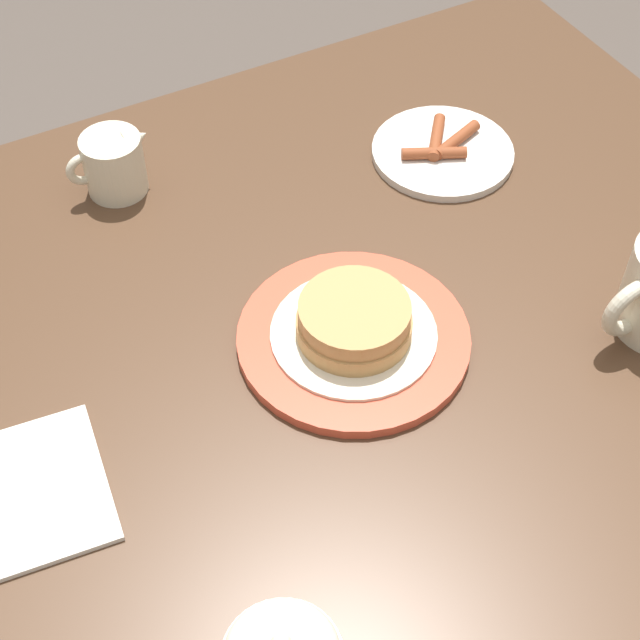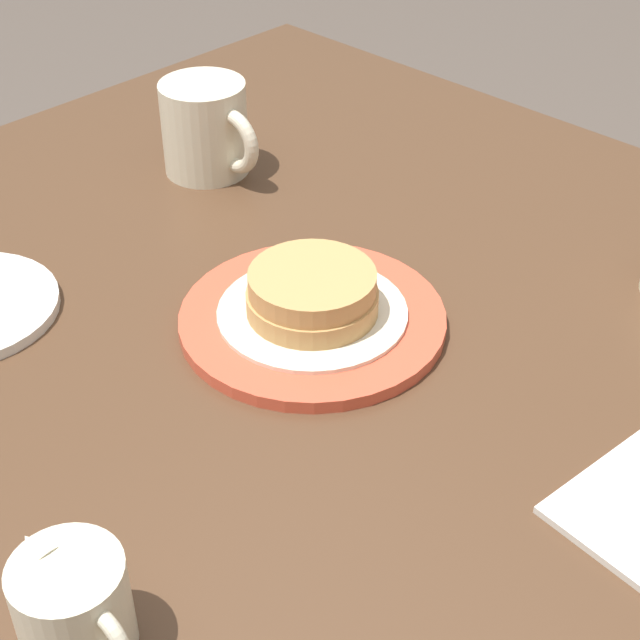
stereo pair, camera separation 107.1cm
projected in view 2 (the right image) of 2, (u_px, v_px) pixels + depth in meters
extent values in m
cube|color=#4C3321|center=(332.00, 334.00, 0.88)|extent=(1.12, 0.98, 0.03)
cube|color=#4C3321|center=(291.00, 272.00, 1.63)|extent=(0.07, 0.07, 0.72)
cylinder|color=#DB5138|center=(312.00, 319.00, 0.86)|extent=(0.24, 0.24, 0.01)
cylinder|color=beige|center=(312.00, 312.00, 0.86)|extent=(0.17, 0.17, 0.00)
cylinder|color=tan|center=(312.00, 301.00, 0.85)|extent=(0.12, 0.12, 0.02)
cylinder|color=tan|center=(312.00, 283.00, 0.84)|extent=(0.11, 0.11, 0.02)
cylinder|color=beige|center=(205.00, 128.00, 1.07)|extent=(0.09, 0.09, 0.10)
torus|color=beige|center=(233.00, 141.00, 1.04)|extent=(0.07, 0.01, 0.07)
cylinder|color=brown|center=(202.00, 91.00, 1.04)|extent=(0.08, 0.08, 0.00)
cylinder|color=beige|center=(74.00, 608.00, 0.58)|extent=(0.07, 0.07, 0.07)
cone|color=beige|center=(37.00, 550.00, 0.58)|extent=(0.03, 0.03, 0.04)
torus|color=beige|center=(107.00, 635.00, 0.56)|extent=(0.04, 0.01, 0.04)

